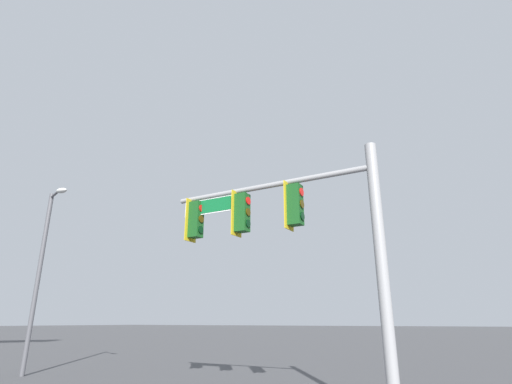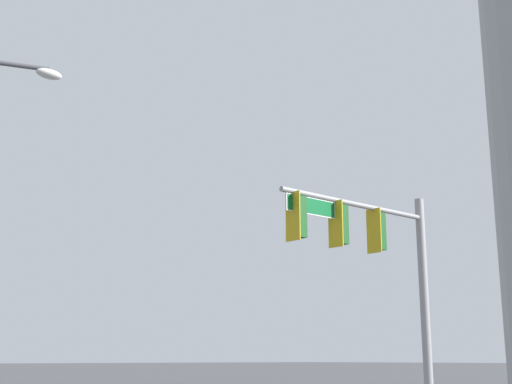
% 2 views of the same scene
% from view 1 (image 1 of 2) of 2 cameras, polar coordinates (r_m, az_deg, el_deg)
% --- Properties ---
extents(signal_pole_near, '(6.10, 0.53, 6.19)m').
position_cam_1_polar(signal_pole_near, '(10.45, 5.58, -5.46)').
color(signal_pole_near, gray).
rests_on(signal_pole_near, ground_plane).
extents(street_lamp, '(1.87, 0.79, 7.29)m').
position_cam_1_polar(street_lamp, '(18.75, -28.30, -9.07)').
color(street_lamp, '#4C4C51').
rests_on(street_lamp, ground_plane).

